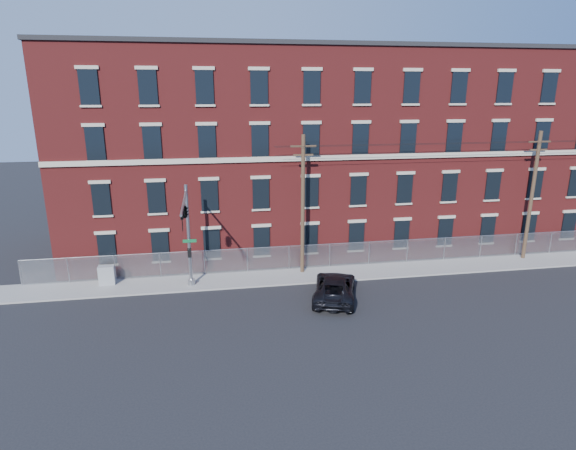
% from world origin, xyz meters
% --- Properties ---
extents(ground, '(140.00, 140.00, 0.00)m').
position_xyz_m(ground, '(0.00, 0.00, 0.00)').
color(ground, black).
rests_on(ground, ground).
extents(sidewalk, '(65.00, 3.00, 0.12)m').
position_xyz_m(sidewalk, '(12.00, 5.00, 0.06)').
color(sidewalk, gray).
rests_on(sidewalk, ground).
extents(mill_building, '(55.30, 14.32, 16.30)m').
position_xyz_m(mill_building, '(12.00, 13.93, 8.15)').
color(mill_building, maroon).
rests_on(mill_building, ground).
extents(chain_link_fence, '(59.06, 0.06, 1.85)m').
position_xyz_m(chain_link_fence, '(12.00, 6.30, 1.06)').
color(chain_link_fence, '#A5A8AD').
rests_on(chain_link_fence, ground).
extents(traffic_signal_mast, '(0.90, 6.75, 7.00)m').
position_xyz_m(traffic_signal_mast, '(-6.00, 2.18, 5.39)').
color(traffic_signal_mast, '#9EA0A5').
rests_on(traffic_signal_mast, ground).
extents(utility_pole_near, '(1.80, 0.28, 10.00)m').
position_xyz_m(utility_pole_near, '(2.00, 5.60, 5.34)').
color(utility_pole_near, '#4B3725').
rests_on(utility_pole_near, ground).
extents(utility_pole_mid, '(1.80, 0.28, 10.00)m').
position_xyz_m(utility_pole_mid, '(20.00, 5.60, 5.34)').
color(utility_pole_mid, '#4B3725').
rests_on(utility_pole_mid, ground).
extents(overhead_wires, '(40.00, 0.62, 0.62)m').
position_xyz_m(overhead_wires, '(20.00, 5.60, 9.12)').
color(overhead_wires, black).
rests_on(overhead_wires, ground).
extents(pickup_truck, '(4.10, 6.04, 1.54)m').
position_xyz_m(pickup_truck, '(3.20, 0.92, 0.77)').
color(pickup_truck, black).
rests_on(pickup_truck, ground).
extents(utility_cabinet, '(1.07, 0.54, 1.33)m').
position_xyz_m(utility_cabinet, '(-11.71, 5.51, 0.78)').
color(utility_cabinet, '#919497').
rests_on(utility_cabinet, sidewalk).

